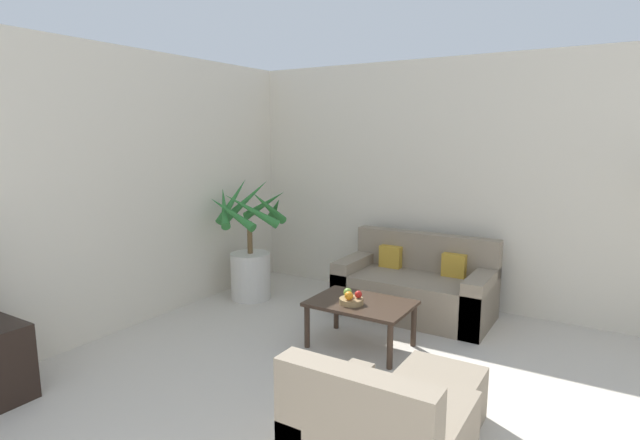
{
  "coord_description": "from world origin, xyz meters",
  "views": [
    {
      "loc": [
        0.72,
        0.66,
        1.89
      ],
      "look_at": [
        -1.98,
        5.06,
        1.0
      ],
      "focal_mm": 28.0,
      "sensor_mm": 36.0,
      "label": 1
    }
  ],
  "objects_px": {
    "fruit_bowl": "(351,301)",
    "sofa_loveseat": "(415,288)",
    "ottoman": "(439,398)",
    "potted_palm": "(250,254)",
    "orange_fruit": "(349,296)",
    "apple_red": "(358,294)",
    "coffee_table": "(361,308)",
    "apple_green": "(348,292)"
  },
  "relations": [
    {
      "from": "fruit_bowl",
      "to": "apple_green",
      "type": "bearing_deg",
      "value": 153.49
    },
    {
      "from": "sofa_loveseat",
      "to": "orange_fruit",
      "type": "xyz_separation_m",
      "value": [
        -0.17,
        -1.18,
        0.22
      ]
    },
    {
      "from": "ottoman",
      "to": "apple_red",
      "type": "bearing_deg",
      "value": 142.39
    },
    {
      "from": "apple_red",
      "to": "ottoman",
      "type": "distance_m",
      "value": 1.29
    },
    {
      "from": "potted_palm",
      "to": "coffee_table",
      "type": "height_order",
      "value": "potted_palm"
    },
    {
      "from": "apple_red",
      "to": "apple_green",
      "type": "relative_size",
      "value": 0.83
    },
    {
      "from": "potted_palm",
      "to": "coffee_table",
      "type": "distance_m",
      "value": 1.79
    },
    {
      "from": "potted_palm",
      "to": "sofa_loveseat",
      "type": "height_order",
      "value": "potted_palm"
    },
    {
      "from": "potted_palm",
      "to": "orange_fruit",
      "type": "bearing_deg",
      "value": -22.3
    },
    {
      "from": "fruit_bowl",
      "to": "sofa_loveseat",
      "type": "bearing_deg",
      "value": 81.56
    },
    {
      "from": "coffee_table",
      "to": "ottoman",
      "type": "bearing_deg",
      "value": -39.32
    },
    {
      "from": "apple_red",
      "to": "coffee_table",
      "type": "bearing_deg",
      "value": 87.48
    },
    {
      "from": "potted_palm",
      "to": "sofa_loveseat",
      "type": "bearing_deg",
      "value": 15.34
    },
    {
      "from": "sofa_loveseat",
      "to": "orange_fruit",
      "type": "relative_size",
      "value": 20.97
    },
    {
      "from": "coffee_table",
      "to": "orange_fruit",
      "type": "height_order",
      "value": "orange_fruit"
    },
    {
      "from": "apple_red",
      "to": "ottoman",
      "type": "bearing_deg",
      "value": -37.61
    },
    {
      "from": "sofa_loveseat",
      "to": "apple_green",
      "type": "xyz_separation_m",
      "value": [
        -0.22,
        -1.1,
        0.23
      ]
    },
    {
      "from": "coffee_table",
      "to": "fruit_bowl",
      "type": "relative_size",
      "value": 4.19
    },
    {
      "from": "potted_palm",
      "to": "sofa_loveseat",
      "type": "xyz_separation_m",
      "value": [
        1.82,
        0.5,
        -0.25
      ]
    },
    {
      "from": "fruit_bowl",
      "to": "ottoman",
      "type": "distance_m",
      "value": 1.29
    },
    {
      "from": "coffee_table",
      "to": "apple_red",
      "type": "distance_m",
      "value": 0.15
    },
    {
      "from": "fruit_bowl",
      "to": "ottoman",
      "type": "height_order",
      "value": "fruit_bowl"
    },
    {
      "from": "apple_red",
      "to": "orange_fruit",
      "type": "xyz_separation_m",
      "value": [
        -0.05,
        -0.09,
        0.01
      ]
    },
    {
      "from": "sofa_loveseat",
      "to": "apple_green",
      "type": "relative_size",
      "value": 20.41
    },
    {
      "from": "sofa_loveseat",
      "to": "fruit_bowl",
      "type": "distance_m",
      "value": 1.15
    },
    {
      "from": "sofa_loveseat",
      "to": "ottoman",
      "type": "relative_size",
      "value": 3.02
    },
    {
      "from": "sofa_loveseat",
      "to": "ottoman",
      "type": "distance_m",
      "value": 2.04
    },
    {
      "from": "sofa_loveseat",
      "to": "coffee_table",
      "type": "relative_size",
      "value": 1.77
    },
    {
      "from": "apple_green",
      "to": "ottoman",
      "type": "distance_m",
      "value": 1.36
    },
    {
      "from": "fruit_bowl",
      "to": "apple_green",
      "type": "xyz_separation_m",
      "value": [
        -0.05,
        0.02,
        0.06
      ]
    },
    {
      "from": "potted_palm",
      "to": "sofa_loveseat",
      "type": "distance_m",
      "value": 1.9
    },
    {
      "from": "potted_palm",
      "to": "apple_green",
      "type": "xyz_separation_m",
      "value": [
        1.6,
        -0.6,
        -0.02
      ]
    },
    {
      "from": "orange_fruit",
      "to": "potted_palm",
      "type": "bearing_deg",
      "value": 157.7
    },
    {
      "from": "apple_green",
      "to": "ottoman",
      "type": "height_order",
      "value": "apple_green"
    },
    {
      "from": "apple_red",
      "to": "apple_green",
      "type": "bearing_deg",
      "value": -169.84
    },
    {
      "from": "coffee_table",
      "to": "ottoman",
      "type": "xyz_separation_m",
      "value": [
        0.99,
        -0.81,
        -0.19
      ]
    },
    {
      "from": "apple_green",
      "to": "ottoman",
      "type": "xyz_separation_m",
      "value": [
        1.09,
        -0.75,
        -0.33
      ]
    },
    {
      "from": "potted_palm",
      "to": "orange_fruit",
      "type": "height_order",
      "value": "potted_palm"
    },
    {
      "from": "fruit_bowl",
      "to": "apple_red",
      "type": "xyz_separation_m",
      "value": [
        0.05,
        0.04,
        0.06
      ]
    },
    {
      "from": "coffee_table",
      "to": "apple_red",
      "type": "relative_size",
      "value": 13.82
    },
    {
      "from": "ottoman",
      "to": "sofa_loveseat",
      "type": "bearing_deg",
      "value": 115.22
    },
    {
      "from": "orange_fruit",
      "to": "ottoman",
      "type": "bearing_deg",
      "value": -32.9
    }
  ]
}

